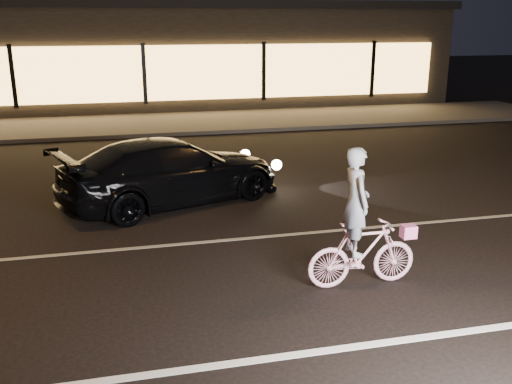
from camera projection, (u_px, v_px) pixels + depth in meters
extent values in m
plane|color=black|center=(207.00, 300.00, 7.47)|extent=(90.00, 90.00, 0.00)
cube|color=silver|center=(228.00, 364.00, 6.07)|extent=(60.00, 0.12, 0.01)
cube|color=gray|center=(188.00, 243.00, 9.33)|extent=(60.00, 0.10, 0.01)
cube|color=#383533|center=(149.00, 124.00, 19.55)|extent=(30.00, 4.00, 0.12)
cube|color=black|center=(139.00, 56.00, 24.56)|extent=(25.00, 8.00, 4.00)
cube|color=black|center=(136.00, 6.00, 23.97)|extent=(25.40, 8.40, 0.30)
cube|color=#FFB859|center=(144.00, 74.00, 20.86)|extent=(23.00, 0.15, 2.00)
cube|color=black|center=(13.00, 77.00, 19.79)|extent=(0.15, 0.08, 2.20)
cube|color=black|center=(144.00, 74.00, 20.79)|extent=(0.15, 0.08, 2.20)
cube|color=black|center=(264.00, 71.00, 21.79)|extent=(0.15, 0.08, 2.20)
cube|color=black|center=(373.00, 69.00, 22.79)|extent=(0.15, 0.08, 2.20)
imported|color=#DC4874|center=(362.00, 254.00, 7.75)|extent=(1.55, 0.44, 0.93)
imported|color=white|center=(356.00, 201.00, 7.50)|extent=(0.35, 0.53, 1.47)
cube|color=#FB499C|center=(408.00, 231.00, 7.83)|extent=(0.20, 0.16, 0.18)
imported|color=black|center=(172.00, 171.00, 11.23)|extent=(4.82, 3.31, 1.30)
sphere|color=#FFF2BF|center=(245.00, 154.00, 12.87)|extent=(0.22, 0.22, 0.22)
sphere|color=#FFF2BF|center=(277.00, 165.00, 11.94)|extent=(0.22, 0.22, 0.22)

